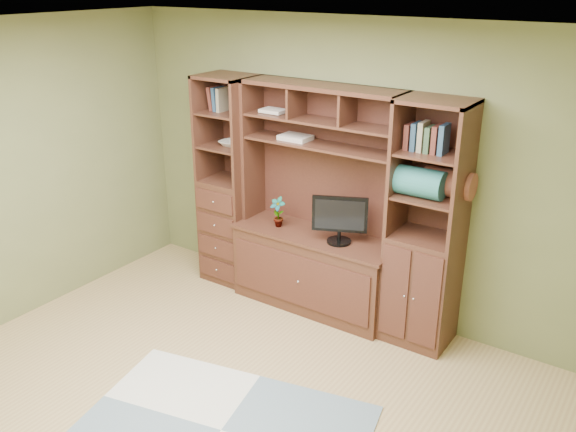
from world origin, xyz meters
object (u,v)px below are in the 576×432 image
Objects in this scene: right_tower at (426,227)px; center_hutch at (314,203)px; left_tower at (229,182)px; monitor at (340,211)px.

center_hutch is at bearing -177.77° from right_tower.
monitor is at bearing -3.36° from left_tower.
center_hutch reaches higher than monitor.
left_tower is 1.00× the size of right_tower.
right_tower reaches higher than monitor.
center_hutch is 1.03m from right_tower.
monitor is (-0.75, -0.07, -0.00)m from right_tower.
right_tower is 3.52× the size of monitor.
monitor is at bearing -7.19° from center_hutch.
left_tower is at bearing 151.97° from monitor.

